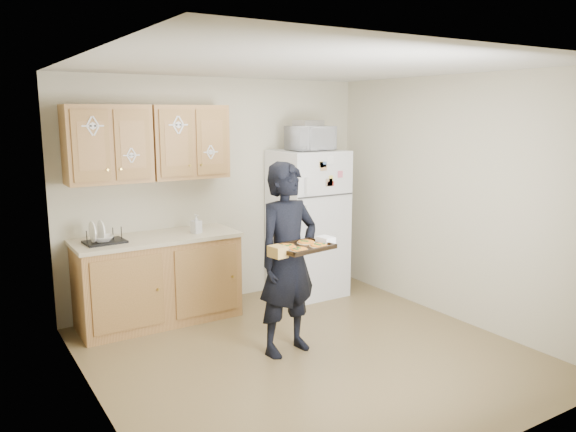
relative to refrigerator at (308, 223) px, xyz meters
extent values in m
plane|color=brown|center=(-0.95, -1.43, -0.85)|extent=(3.60, 3.60, 0.00)
plane|color=silver|center=(-0.95, -1.43, 1.65)|extent=(3.60, 3.60, 0.00)
cube|color=#BBB498|center=(-0.95, 0.37, 0.40)|extent=(3.60, 0.04, 2.50)
cube|color=#BBB498|center=(-0.95, -3.23, 0.40)|extent=(3.60, 0.04, 2.50)
cube|color=#BBB498|center=(-2.75, -1.43, 0.40)|extent=(0.04, 3.60, 2.50)
cube|color=#BBB498|center=(0.85, -1.43, 0.40)|extent=(0.04, 3.60, 2.50)
cube|color=silver|center=(0.00, 0.00, 0.00)|extent=(0.75, 0.70, 1.70)
cube|color=brown|center=(-1.80, 0.05, -0.42)|extent=(1.60, 0.60, 0.86)
cube|color=#BAA78F|center=(-1.80, 0.05, 0.03)|extent=(1.64, 0.64, 0.04)
cube|color=brown|center=(-2.20, 0.18, 0.98)|extent=(0.80, 0.33, 0.75)
cube|color=brown|center=(-1.38, 0.18, 0.98)|extent=(0.80, 0.33, 0.75)
cube|color=gold|center=(0.52, 0.24, -0.69)|extent=(0.20, 0.07, 0.32)
imported|color=black|center=(-1.07, -1.27, 0.01)|extent=(0.68, 0.49, 1.71)
cube|color=black|center=(-1.11, -1.57, 0.18)|extent=(0.51, 0.40, 0.04)
cylinder|color=#D95C1B|center=(-1.21, -1.66, 0.19)|extent=(0.16, 0.16, 0.02)
cylinder|color=#D95C1B|center=(-1.00, -1.63, 0.19)|extent=(0.16, 0.16, 0.02)
cylinder|color=#D95C1B|center=(-1.23, -1.51, 0.19)|extent=(0.16, 0.16, 0.02)
cylinder|color=#D95C1B|center=(-1.02, -1.48, 0.19)|extent=(0.16, 0.16, 0.02)
imported|color=silver|center=(0.00, -0.05, 0.99)|extent=(0.50, 0.35, 0.27)
cube|color=silver|center=(-0.01, -0.02, 1.16)|extent=(0.33, 0.26, 0.06)
cube|color=black|center=(-2.32, 0.03, 0.12)|extent=(0.39, 0.30, 0.15)
imported|color=white|center=(-2.33, 0.03, 0.09)|extent=(0.24, 0.24, 0.05)
imported|color=silver|center=(-1.40, -0.03, 0.15)|extent=(0.11, 0.11, 0.19)
camera|label=1|loc=(-3.61, -5.32, 1.28)|focal=35.00mm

